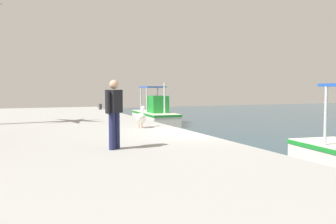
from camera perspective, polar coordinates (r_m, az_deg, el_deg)
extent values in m
cube|color=#9E9E99|center=(10.86, -20.21, -6.39)|extent=(36.00, 10.00, 0.80)
cube|color=silver|center=(22.35, -2.22, -1.01)|extent=(5.18, 1.89, 0.78)
cube|color=#1E8C2D|center=(22.33, -2.22, -0.21)|extent=(5.23, 1.93, 0.12)
cube|color=#1E8C2D|center=(21.68, -1.71, 1.28)|extent=(1.47, 1.07, 1.06)
cylinder|color=silver|center=(23.22, -4.48, 2.07)|extent=(0.08, 0.08, 1.56)
cylinder|color=silver|center=(23.56, -1.72, 2.11)|extent=(0.08, 0.08, 1.56)
cylinder|color=silver|center=(21.89, -3.51, 1.97)|extent=(0.08, 0.08, 1.56)
cylinder|color=silver|center=(22.25, -0.60, 2.00)|extent=(0.08, 0.08, 1.56)
cube|color=#1E4CB2|center=(22.71, -2.59, 4.11)|extent=(2.12, 1.32, 0.08)
cylinder|color=silver|center=(20.46, -0.58, 2.23)|extent=(0.10, 0.10, 1.84)
torus|color=orange|center=(21.89, -0.32, 1.31)|extent=(0.54, 0.12, 0.54)
cylinder|color=silver|center=(10.20, 24.46, -0.57)|extent=(0.08, 0.08, 1.57)
cylinder|color=tan|center=(13.18, -4.28, -2.15)|extent=(0.04, 0.04, 0.22)
cylinder|color=tan|center=(13.22, -4.78, -2.14)|extent=(0.04, 0.04, 0.22)
ellipsoid|color=white|center=(13.22, -4.47, -1.05)|extent=(0.71, 0.63, 0.40)
ellipsoid|color=silver|center=(13.17, -4.54, -0.80)|extent=(0.66, 0.61, 0.28)
cylinder|color=white|center=(13.39, -4.24, -0.04)|extent=(0.21, 0.18, 0.27)
sphere|color=white|center=(13.45, -4.14, 0.66)|extent=(0.22, 0.22, 0.16)
cone|color=#F2B272|center=(13.65, -3.89, 0.63)|extent=(0.29, 0.23, 0.07)
cylinder|color=#1E234C|center=(8.55, -9.16, -3.18)|extent=(0.16, 0.16, 0.90)
cylinder|color=#1E234C|center=(8.71, -8.44, -3.04)|extent=(0.16, 0.16, 0.90)
cube|color=black|center=(8.57, -8.85, 1.74)|extent=(0.46, 0.47, 0.56)
cylinder|color=black|center=(8.36, -9.81, 1.54)|extent=(0.10, 0.10, 0.54)
cylinder|color=black|center=(8.79, -7.93, 1.67)|extent=(0.10, 0.10, 0.54)
sphere|color=tan|center=(8.57, -8.88, 4.50)|extent=(0.22, 0.22, 0.22)
cylinder|color=#333338|center=(25.15, -11.06, 0.87)|extent=(0.22, 0.22, 0.41)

